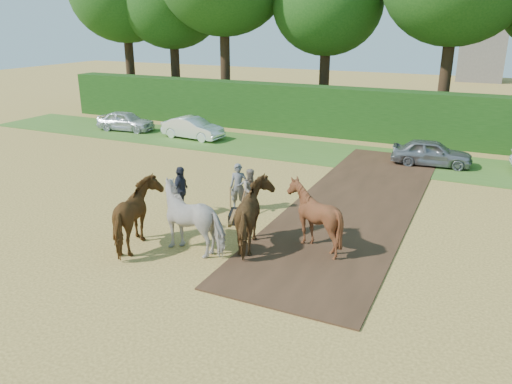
% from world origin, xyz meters
% --- Properties ---
extents(ground, '(120.00, 120.00, 0.00)m').
position_xyz_m(ground, '(0.00, 0.00, 0.00)').
color(ground, gold).
rests_on(ground, ground).
extents(earth_strip, '(4.50, 17.00, 0.05)m').
position_xyz_m(earth_strip, '(1.50, 7.00, 0.03)').
color(earth_strip, '#472D1C').
rests_on(earth_strip, ground).
extents(grass_verge, '(50.00, 5.00, 0.03)m').
position_xyz_m(grass_verge, '(0.00, 14.00, 0.01)').
color(grass_verge, '#38601E').
rests_on(grass_verge, ground).
extents(hedgerow, '(46.00, 1.60, 3.00)m').
position_xyz_m(hedgerow, '(0.00, 18.50, 1.50)').
color(hedgerow, '#14380F').
rests_on(hedgerow, ground).
extents(spectator_near, '(1.00, 1.01, 1.65)m').
position_xyz_m(spectator_near, '(-1.94, 4.49, 0.82)').
color(spectator_near, tan).
rests_on(spectator_near, ground).
extents(spectator_far, '(0.61, 1.15, 1.86)m').
position_xyz_m(spectator_far, '(-4.10, 2.98, 0.93)').
color(spectator_far, '#252732').
rests_on(spectator_far, ground).
extents(plough_team, '(7.15, 6.11, 2.15)m').
position_xyz_m(plough_team, '(-1.26, 1.29, 1.07)').
color(plough_team, brown).
rests_on(plough_team, ground).
extents(parked_cars, '(35.13, 2.86, 1.48)m').
position_xyz_m(parked_cars, '(4.06, 14.32, 0.70)').
color(parked_cars, silver).
rests_on(parked_cars, ground).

